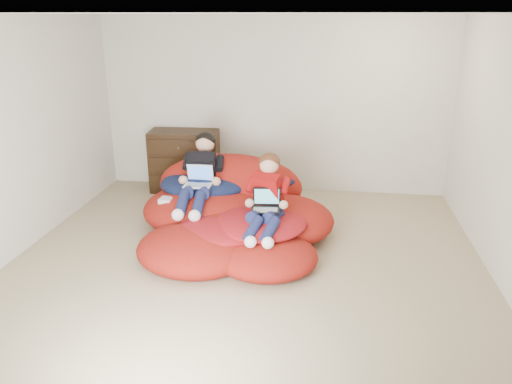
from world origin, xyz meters
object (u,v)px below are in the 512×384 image
older_boy (200,172)px  laptop_white (199,180)px  laptop_black (266,204)px  younger_boy (267,195)px  beanbag_pile (231,213)px  dresser (185,161)px

older_boy → laptop_white: 0.11m
older_boy → laptop_black: size_ratio=3.63×
younger_boy → beanbag_pile: bearing=142.3°
dresser → older_boy: (0.58, -1.31, 0.26)m
beanbag_pile → laptop_white: (-0.40, 0.09, 0.37)m
beanbag_pile → younger_boy: 0.71m
beanbag_pile → laptop_black: 0.70m
older_boy → laptop_black: bearing=-33.9°
dresser → laptop_black: 2.39m
laptop_white → laptop_black: 1.01m
laptop_black → dresser: bearing=127.4°
older_boy → younger_boy: older_boy is taller
older_boy → younger_boy: size_ratio=1.18×
dresser → younger_boy: size_ratio=1.04×
younger_boy → laptop_black: younger_boy is taller
beanbag_pile → laptop_white: bearing=167.1°
dresser → laptop_black: bearing=-52.6°
dresser → laptop_white: dresser is taller
beanbag_pile → laptop_black: bearing=-40.9°
dresser → laptop_black: (1.45, -1.89, 0.12)m
older_boy → laptop_white: bearing=-90.0°
laptop_black → younger_boy: bearing=90.0°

